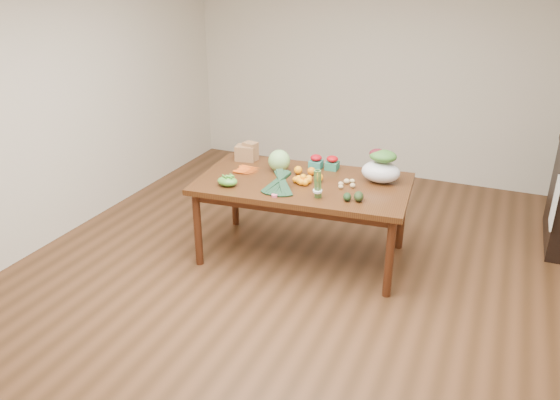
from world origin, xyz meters
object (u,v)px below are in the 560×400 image
at_px(dining_table, 303,219).
at_px(mandarin_cluster, 303,179).
at_px(cabbage, 279,161).
at_px(salad_bag, 381,168).
at_px(kale_bunch, 278,183).
at_px(asparagus_bundle, 318,184).
at_px(paper_bag, 246,151).

distance_m(dining_table, mandarin_cluster, 0.42).
bearing_deg(dining_table, cabbage, 147.87).
relative_size(dining_table, salad_bag, 5.45).
bearing_deg(dining_table, kale_bunch, -113.29).
distance_m(mandarin_cluster, asparagus_bundle, 0.35).
distance_m(asparagus_bundle, salad_bag, 0.68).
bearing_deg(salad_bag, mandarin_cluster, -153.58).
relative_size(mandarin_cluster, kale_bunch, 0.45).
height_order(mandarin_cluster, kale_bunch, kale_bunch).
xyz_separation_m(kale_bunch, asparagus_bundle, (0.35, 0.01, 0.05)).
height_order(paper_bag, mandarin_cluster, paper_bag).
bearing_deg(kale_bunch, cabbage, 107.08).
distance_m(cabbage, salad_bag, 0.93).
height_order(mandarin_cluster, asparagus_bundle, asparagus_bundle).
bearing_deg(cabbage, asparagus_bundle, -40.37).
height_order(paper_bag, asparagus_bundle, asparagus_bundle).
relative_size(mandarin_cluster, salad_bag, 0.53).
bearing_deg(dining_table, salad_bag, 16.49).
bearing_deg(paper_bag, asparagus_bundle, -32.34).
relative_size(cabbage, asparagus_bundle, 0.81).
bearing_deg(mandarin_cluster, salad_bag, 26.42).
xyz_separation_m(dining_table, mandarin_cluster, (0.02, -0.05, 0.42)).
distance_m(paper_bag, salad_bag, 1.35).
height_order(paper_bag, kale_bunch, paper_bag).
bearing_deg(kale_bunch, dining_table, 66.71).
height_order(dining_table, paper_bag, paper_bag).
xyz_separation_m(kale_bunch, salad_bag, (0.73, 0.57, 0.05)).
distance_m(dining_table, kale_bunch, 0.57).
xyz_separation_m(dining_table, kale_bunch, (-0.10, -0.32, 0.45)).
height_order(cabbage, kale_bunch, cabbage).
bearing_deg(cabbage, paper_bag, 160.50).
bearing_deg(dining_table, asparagus_bundle, -57.03).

